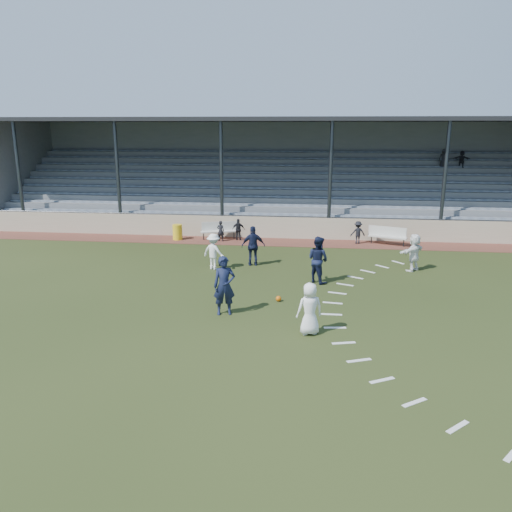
# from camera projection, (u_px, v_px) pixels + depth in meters

# --- Properties ---
(ground) EXTENTS (90.00, 90.00, 0.00)m
(ground) POSITION_uv_depth(u_px,v_px,m) (248.00, 311.00, 17.06)
(ground) COLOR #273214
(ground) RESTS_ON ground
(cinder_track) EXTENTS (34.00, 2.00, 0.02)m
(cinder_track) POSITION_uv_depth(u_px,v_px,m) (273.00, 242.00, 27.15)
(cinder_track) COLOR brown
(cinder_track) RESTS_ON ground
(retaining_wall) EXTENTS (34.00, 0.18, 1.20)m
(retaining_wall) POSITION_uv_depth(u_px,v_px,m) (275.00, 228.00, 28.01)
(retaining_wall) COLOR #C1B094
(retaining_wall) RESTS_ON ground
(bench_left) EXTENTS (2.03, 1.05, 0.95)m
(bench_left) POSITION_uv_depth(u_px,v_px,m) (219.00, 229.00, 27.78)
(bench_left) COLOR beige
(bench_left) RESTS_ON cinder_track
(bench_right) EXTENTS (2.01, 1.13, 0.95)m
(bench_right) POSITION_uv_depth(u_px,v_px,m) (387.00, 234.00, 26.41)
(bench_right) COLOR beige
(bench_right) RESTS_ON cinder_track
(trash_bin) EXTENTS (0.53, 0.53, 0.84)m
(trash_bin) POSITION_uv_depth(u_px,v_px,m) (177.00, 232.00, 27.59)
(trash_bin) COLOR yellow
(trash_bin) RESTS_ON cinder_track
(football) EXTENTS (0.20, 0.20, 0.20)m
(football) POSITION_uv_depth(u_px,v_px,m) (279.00, 299.00, 17.98)
(football) COLOR #CB5B0B
(football) RESTS_ON ground
(player_white_lead) EXTENTS (0.91, 0.75, 1.61)m
(player_white_lead) POSITION_uv_depth(u_px,v_px,m) (310.00, 309.00, 15.01)
(player_white_lead) COLOR white
(player_white_lead) RESTS_ON ground
(player_navy_lead) EXTENTS (0.82, 0.64, 2.00)m
(player_navy_lead) POSITION_uv_depth(u_px,v_px,m) (224.00, 286.00, 16.55)
(player_navy_lead) COLOR #141A37
(player_navy_lead) RESTS_ON ground
(player_navy_mid) EXTENTS (1.17, 1.14, 1.89)m
(player_navy_mid) POSITION_uv_depth(u_px,v_px,m) (318.00, 260.00, 19.99)
(player_navy_mid) COLOR #141A37
(player_navy_mid) RESTS_ON ground
(player_white_wing) EXTENTS (1.18, 0.95, 1.60)m
(player_white_wing) POSITION_uv_depth(u_px,v_px,m) (214.00, 252.00, 21.84)
(player_white_wing) COLOR white
(player_white_wing) RESTS_ON ground
(player_navy_wing) EXTENTS (1.12, 0.63, 1.80)m
(player_navy_wing) POSITION_uv_depth(u_px,v_px,m) (253.00, 246.00, 22.45)
(player_navy_wing) COLOR #141A37
(player_navy_wing) RESTS_ON ground
(player_white_back) EXTENTS (1.41, 1.43, 1.64)m
(player_white_back) POSITION_uv_depth(u_px,v_px,m) (414.00, 252.00, 21.62)
(player_white_back) COLOR white
(player_white_back) RESTS_ON ground
(sub_left_near) EXTENTS (0.44, 0.31, 1.13)m
(sub_left_near) POSITION_uv_depth(u_px,v_px,m) (221.00, 231.00, 27.19)
(sub_left_near) COLOR black
(sub_left_near) RESTS_ON cinder_track
(sub_left_far) EXTENTS (0.71, 0.32, 1.19)m
(sub_left_far) POSITION_uv_depth(u_px,v_px,m) (239.00, 229.00, 27.42)
(sub_left_far) COLOR black
(sub_left_far) RESTS_ON cinder_track
(sub_right) EXTENTS (0.85, 0.59, 1.21)m
(sub_right) POSITION_uv_depth(u_px,v_px,m) (358.00, 232.00, 26.62)
(sub_right) COLOR black
(sub_right) RESTS_ON cinder_track
(grandstand) EXTENTS (34.60, 9.00, 6.61)m
(grandstand) POSITION_uv_depth(u_px,v_px,m) (281.00, 189.00, 32.13)
(grandstand) COLOR slate
(grandstand) RESTS_ON ground
(penalty_arc) EXTENTS (3.89, 14.63, 0.01)m
(penalty_arc) POSITION_uv_depth(u_px,v_px,m) (370.00, 316.00, 16.60)
(penalty_arc) COLOR silver
(penalty_arc) RESTS_ON ground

